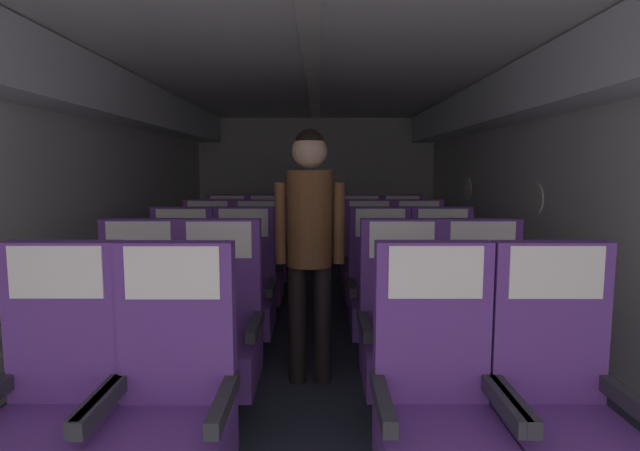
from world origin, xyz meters
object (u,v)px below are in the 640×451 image
at_px(seat_c_left_window, 180,297).
at_px(seat_e_left_aisle, 268,255).
at_px(seat_c_right_aisle, 444,296).
at_px(seat_d_left_window, 207,272).
at_px(seat_b_left_window, 137,336).
at_px(seat_a_right_window, 438,415).
at_px(seat_b_left_aisle, 218,337).
at_px(seat_a_right_aisle, 561,415).
at_px(seat_d_left_aisle, 258,272).
at_px(seat_e_right_window, 362,255).
at_px(flight_attendant, 310,229).
at_px(seat_e_right_aisle, 403,255).
at_px(seat_e_left_window, 227,255).
at_px(seat_d_right_aisle, 420,271).
at_px(seat_a_left_aisle, 170,416).
at_px(seat_b_right_window, 403,337).
at_px(seat_b_right_aisle, 485,337).
at_px(seat_c_right_window, 381,296).
at_px(seat_c_left_aisle, 243,296).
at_px(seat_d_right_window, 370,271).

bearing_deg(seat_c_left_window, seat_e_left_aisle, 75.90).
height_order(seat_c_right_aisle, seat_d_left_window, same).
xyz_separation_m(seat_b_left_window, seat_d_left_window, (-0.00, 1.71, 0.00)).
relative_size(seat_a_right_window, seat_b_left_aisle, 1.00).
bearing_deg(seat_a_right_aisle, seat_c_left_window, 137.64).
xyz_separation_m(seat_d_left_aisle, seat_e_right_window, (0.99, 0.86, 0.00)).
distance_m(seat_b_left_aisle, flight_attendant, 0.86).
relative_size(seat_b_left_window, seat_d_left_window, 1.00).
height_order(seat_d_left_window, seat_e_right_aisle, same).
bearing_deg(seat_e_left_window, seat_e_right_aisle, 0.32).
xyz_separation_m(seat_b_left_aisle, seat_d_right_aisle, (1.43, 1.72, 0.00)).
bearing_deg(seat_a_left_aisle, seat_b_right_window, 41.12).
relative_size(seat_e_left_window, flight_attendant, 0.68).
relative_size(seat_c_right_aisle, seat_e_left_window, 1.00).
relative_size(seat_d_left_window, seat_e_left_window, 1.00).
relative_size(seat_a_right_window, seat_e_left_aisle, 1.00).
relative_size(seat_e_right_window, flight_attendant, 0.68).
height_order(seat_c_left_window, seat_e_left_aisle, same).
relative_size(seat_a_left_aisle, seat_b_right_aisle, 1.00).
distance_m(seat_b_left_aisle, seat_b_right_window, 0.99).
bearing_deg(seat_c_right_window, seat_e_right_aisle, 75.62).
bearing_deg(seat_c_right_window, seat_b_right_window, -89.07).
bearing_deg(seat_c_right_aisle, seat_a_left_aisle, -129.54).
xyz_separation_m(seat_d_left_aisle, seat_d_right_aisle, (1.43, 0.00, 0.00)).
bearing_deg(seat_c_left_aisle, seat_a_left_aisle, -90.06).
distance_m(seat_a_left_aisle, seat_d_right_aisle, 2.95).
height_order(seat_a_left_aisle, seat_b_right_aisle, same).
height_order(seat_c_left_window, seat_d_right_window, same).
relative_size(seat_c_right_window, seat_e_left_window, 1.00).
distance_m(seat_b_right_window, seat_c_left_window, 1.67).
relative_size(seat_d_left_window, seat_e_right_aisle, 1.00).
bearing_deg(seat_c_right_window, seat_e_left_aisle, 119.78).
distance_m(seat_a_right_window, flight_attendant, 1.52).
xyz_separation_m(seat_a_right_window, seat_b_left_aisle, (-0.98, 0.86, 0.00)).
relative_size(seat_b_right_aisle, flight_attendant, 0.68).
height_order(seat_a_right_aisle, seat_d_left_aisle, same).
distance_m(seat_b_left_window, seat_b_left_aisle, 0.44).
bearing_deg(flight_attendant, seat_e_left_window, -53.68).
bearing_deg(seat_b_right_window, seat_e_right_aisle, 80.61).
relative_size(seat_d_left_aisle, flight_attendant, 0.68).
bearing_deg(seat_b_right_aisle, seat_b_left_aisle, -179.74).
bearing_deg(seat_e_left_aisle, seat_d_right_window, -40.66).
distance_m(seat_b_left_aisle, seat_d_left_window, 1.77).
distance_m(seat_a_left_aisle, flight_attendant, 1.52).
xyz_separation_m(seat_b_right_window, flight_attendant, (-0.51, 0.48, 0.53)).
bearing_deg(seat_e_right_window, flight_attendant, -103.46).
xyz_separation_m(seat_b_left_aisle, seat_b_right_aisle, (1.44, 0.01, 0.00)).
height_order(seat_a_left_aisle, seat_d_left_aisle, same).
distance_m(seat_b_right_window, seat_e_left_window, 2.94).
height_order(seat_b_left_window, seat_e_left_window, same).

